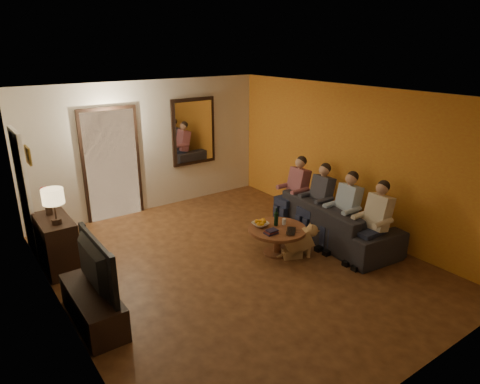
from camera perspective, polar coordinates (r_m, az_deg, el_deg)
floor at (r=6.77m, az=-0.59°, el=-9.60°), size 5.00×6.00×0.01m
ceiling at (r=5.96m, az=-0.68°, el=12.83°), size 5.00×6.00×0.01m
back_wall at (r=8.78m, az=-12.00°, el=5.91°), size 5.00×0.02×2.60m
front_wall at (r=4.34m, az=23.05°, el=-9.41°), size 5.00×0.02×2.60m
left_wall at (r=5.32m, az=-23.34°, el=-4.15°), size 0.02×6.00×2.60m
right_wall at (r=7.89m, az=14.45°, el=4.21°), size 0.02×6.00×2.60m
orange_accent at (r=7.88m, az=14.40°, el=4.20°), size 0.01×6.00×2.60m
kitchen_doorway at (r=8.55m, az=-16.72°, el=3.41°), size 1.00×0.06×2.10m
door_trim at (r=8.54m, az=-16.70°, el=3.40°), size 1.12×0.04×2.22m
fridge_glimpse at (r=8.67m, az=-15.09°, el=2.76°), size 0.45×0.03×1.70m
mirror_frame at (r=9.14m, az=-6.22°, el=8.02°), size 1.00×0.05×1.40m
mirror_glass at (r=9.11m, az=-6.12°, el=7.99°), size 0.86×0.02×1.26m
white_door at (r=7.56m, az=-26.79°, el=-0.17°), size 0.06×0.85×2.04m
framed_art at (r=6.39m, az=-26.43°, el=4.40°), size 0.03×0.28×0.24m
art_canvas at (r=6.39m, az=-26.30°, el=4.43°), size 0.01×0.22×0.18m
dresser at (r=7.05m, az=-23.20°, el=-6.37°), size 0.45×0.92×0.81m
table_lamp at (r=6.59m, az=-23.52°, el=-1.76°), size 0.30×0.30×0.54m
flower_vase at (r=7.02m, az=-24.29°, el=-1.07°), size 0.14×0.14×0.44m
tv_stand at (r=5.72m, az=-18.98°, el=-14.22°), size 0.45×1.28×0.43m
tv at (r=5.44m, az=-19.62°, el=-9.35°), size 1.17×0.15×0.68m
sofa at (r=7.65m, az=12.45°, el=-3.61°), size 2.51×1.21×0.71m
person_a at (r=6.97m, az=17.49°, el=-4.20°), size 0.60×0.40×1.20m
person_b at (r=7.31m, az=13.79°, el=-2.74°), size 0.60×0.40×1.20m
person_c at (r=7.68m, az=10.43°, el=-1.40°), size 0.60×0.40×1.20m
person_d at (r=8.07m, az=7.40°, el=-0.18°), size 0.60×0.40×1.20m
dog at (r=6.93m, az=7.80°, el=-6.48°), size 0.61×0.44×0.56m
coffee_table at (r=7.02m, az=4.98°, el=-6.49°), size 1.08×1.08×0.45m
bowl at (r=6.96m, az=2.73°, el=-4.34°), size 0.26×0.26×0.06m
oranges at (r=6.94m, az=2.74°, el=-3.82°), size 0.20×0.20×0.08m
wine_bottle at (r=6.97m, az=4.85°, el=-3.28°), size 0.07×0.07×0.31m
wine_glass at (r=7.05m, az=5.89°, el=-3.95°), size 0.06×0.06×0.10m
book_stack at (r=6.71m, az=4.16°, el=-5.28°), size 0.20×0.15×0.07m
laptop at (r=6.80m, az=7.21°, el=-5.28°), size 0.38×0.38×0.03m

